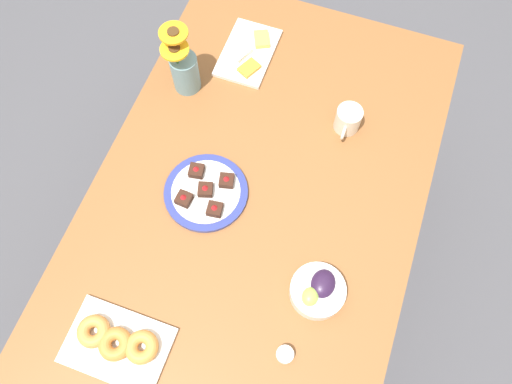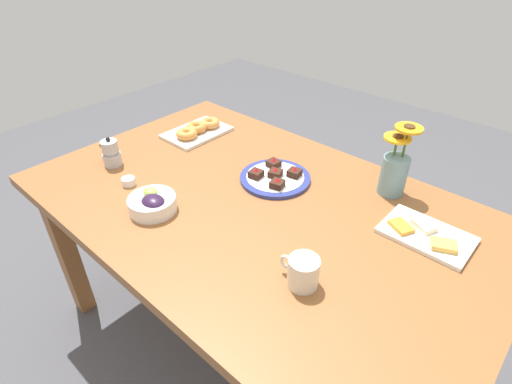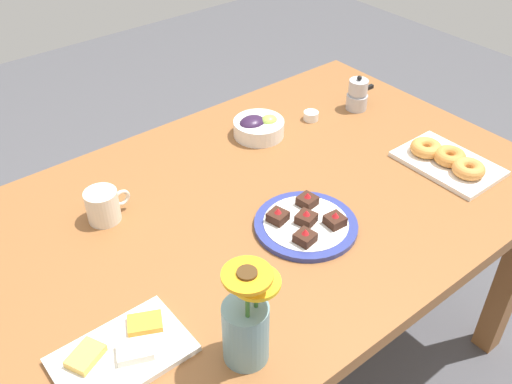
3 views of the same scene
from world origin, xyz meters
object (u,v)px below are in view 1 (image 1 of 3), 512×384
at_px(dining_table, 256,207).
at_px(coffee_mug, 348,119).
at_px(grape_bowl, 318,290).
at_px(jam_cup_honey, 285,354).
at_px(croissant_platter, 117,343).
at_px(dessert_plate, 206,192).
at_px(cheese_platter, 248,53).
at_px(flower_vase, 184,69).

distance_m(dining_table, coffee_mug, 0.41).
bearing_deg(grape_bowl, jam_cup_honey, -9.68).
relative_size(dining_table, croissant_platter, 5.71).
bearing_deg(coffee_mug, grape_bowl, 7.08).
bearing_deg(coffee_mug, croissant_platter, -24.66).
bearing_deg(dessert_plate, jam_cup_honey, 45.49).
bearing_deg(cheese_platter, coffee_mug, 67.28).
relative_size(cheese_platter, flower_vase, 1.03).
xyz_separation_m(cheese_platter, jam_cup_honey, (0.92, 0.44, 0.00)).
height_order(dining_table, dessert_plate, dessert_plate).
xyz_separation_m(coffee_mug, grape_bowl, (0.56, 0.07, -0.01)).
height_order(grape_bowl, cheese_platter, grape_bowl).
bearing_deg(cheese_platter, croissant_platter, 0.03).
bearing_deg(flower_vase, coffee_mug, 92.50).
height_order(grape_bowl, flower_vase, flower_vase).
height_order(cheese_platter, dessert_plate, dessert_plate).
relative_size(coffee_mug, grape_bowl, 0.75).
relative_size(coffee_mug, flower_vase, 0.47).
bearing_deg(cheese_platter, jam_cup_honey, 25.51).
xyz_separation_m(coffee_mug, flower_vase, (0.02, -0.55, 0.04)).
xyz_separation_m(dining_table, grape_bowl, (0.22, 0.26, 0.12)).
relative_size(coffee_mug, jam_cup_honey, 2.46).
bearing_deg(cheese_platter, dessert_plate, 6.10).
height_order(dining_table, cheese_platter, cheese_platter).
xyz_separation_m(dining_table, coffee_mug, (-0.34, 0.19, 0.13)).
bearing_deg(croissant_platter, coffee_mug, 155.34).
bearing_deg(flower_vase, jam_cup_honey, 39.13).
distance_m(grape_bowl, jam_cup_honey, 0.20).
height_order(jam_cup_honey, flower_vase, flower_vase).
height_order(coffee_mug, croissant_platter, coffee_mug).
bearing_deg(dining_table, croissant_platter, -21.13).
relative_size(dessert_plate, flower_vase, 1.03).
bearing_deg(dessert_plate, grape_bowl, 66.38).
distance_m(cheese_platter, jam_cup_honey, 1.02).
height_order(croissant_platter, flower_vase, flower_vase).
relative_size(cheese_platter, dessert_plate, 1.00).
bearing_deg(dessert_plate, flower_vase, -149.15).
xyz_separation_m(cheese_platter, croissant_platter, (1.04, 0.00, 0.01)).
height_order(jam_cup_honey, dessert_plate, dessert_plate).
bearing_deg(grape_bowl, croissant_platter, -56.02).
bearing_deg(flower_vase, croissant_platter, 10.19).
height_order(dessert_plate, flower_vase, flower_vase).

